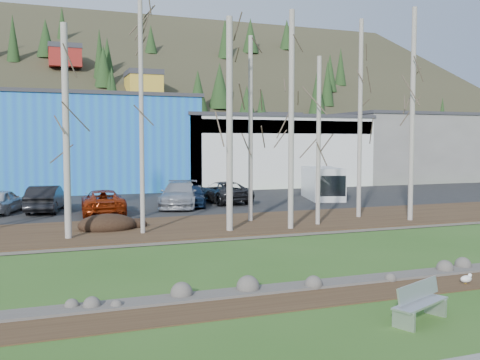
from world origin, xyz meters
name	(u,v)px	position (x,y,z in m)	size (l,w,h in m)	color
ground	(419,314)	(0.00, 0.00, 0.00)	(200.00, 200.00, 0.00)	#2E571B
dirt_strip	(370,291)	(0.00, 2.10, 0.01)	(80.00, 1.80, 0.03)	#382616
near_bank_rocks	(351,283)	(0.00, 3.10, 0.00)	(80.00, 0.80, 0.50)	#47423D
river	(291,256)	(0.00, 7.20, 0.00)	(80.00, 8.00, 0.90)	black
far_bank_rocks	(251,237)	(0.00, 11.30, 0.00)	(80.00, 0.80, 0.46)	#47423D
far_bank	(228,225)	(0.00, 14.50, 0.07)	(80.00, 7.00, 0.15)	#382616
parking_lot	(178,203)	(0.00, 25.00, 0.07)	(80.00, 14.00, 0.14)	black
building_blue	(74,143)	(-6.00, 39.00, 4.16)	(20.40, 12.24, 8.30)	#237CC7
building_white	(262,150)	(12.00, 38.98, 3.41)	(18.36, 12.24, 6.80)	silver
building_grey	(396,148)	(28.00, 39.00, 3.66)	(14.28, 12.24, 7.30)	slate
hillside	(95,64)	(0.00, 84.00, 17.50)	(160.00, 72.00, 35.00)	#33301E
bench_intact	(420,302)	(-0.33, -0.43, 0.45)	(1.84, 1.18, 0.89)	silver
seagull	(466,279)	(3.10, 1.75, 0.18)	(0.45, 0.21, 0.32)	gold
dirt_mound	(107,224)	(-5.84, 14.86, 0.41)	(2.68, 1.89, 0.53)	black
birch_2	(66,132)	(-7.64, 13.03, 4.64)	(0.28, 0.28, 8.98)	#B8B1A7
birch_3	(141,109)	(-4.45, 13.27, 5.69)	(0.20, 0.20, 11.09)	#B8B1A7
birch_4	(230,125)	(-0.57, 12.56, 5.00)	(0.29, 0.29, 9.70)	#B8B1A7
birch_5	(251,129)	(1.44, 15.09, 4.88)	(0.22, 0.22, 9.45)	#B8B1A7
birch_6	(319,141)	(4.15, 12.83, 4.27)	(0.21, 0.21, 8.24)	#B8B1A7
birch_7	(291,120)	(2.32, 12.13, 5.22)	(0.26, 0.26, 10.15)	#B8B1A7
birch_8	(412,115)	(9.39, 12.47, 5.62)	(0.25, 0.25, 10.94)	#B8B1A7
birch_9	(360,119)	(7.52, 14.42, 5.46)	(0.23, 0.23, 10.62)	#B8B1A7
car_0	(2,201)	(-10.89, 22.77, 0.85)	(1.67, 4.14, 1.41)	silver
car_1	(46,199)	(-8.49, 22.58, 0.92)	(1.64, 4.71, 1.55)	black
car_2	(103,202)	(-5.45, 20.50, 0.83)	(2.30, 4.99, 1.39)	#992D0E
car_3	(179,195)	(-0.61, 22.12, 0.93)	(2.23, 5.47, 1.59)	#A9ACB1
car_4	(192,195)	(0.26, 22.28, 0.85)	(1.68, 4.17, 1.42)	#152A4A
car_5	(223,192)	(2.77, 23.56, 0.86)	(2.40, 5.21, 1.45)	black
van_white	(323,183)	(10.24, 23.30, 1.27)	(3.50, 5.56, 2.26)	white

